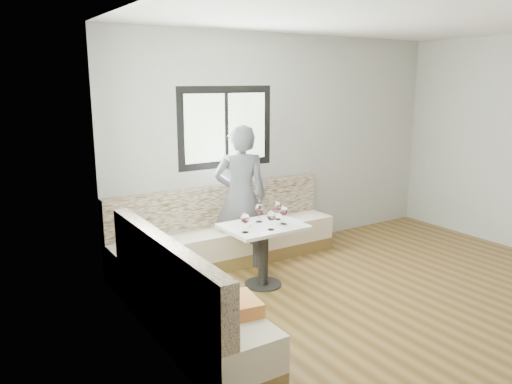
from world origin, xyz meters
TOP-DOWN VIEW (x-y plane):
  - room at (-0.08, 0.08)m, footprint 5.01×5.01m
  - banquette at (-1.59, 1.63)m, footprint 2.90×2.80m
  - table at (-1.05, 1.43)m, footprint 0.85×0.66m
  - person at (-0.95, 2.06)m, footprint 0.74×0.63m
  - olive_ramekin at (-1.24, 1.46)m, footprint 0.09×0.09m
  - wine_glass_a at (-1.35, 1.30)m, footprint 0.09×0.09m
  - wine_glass_b at (-1.08, 1.23)m, footprint 0.09×0.09m
  - wine_glass_c at (-0.84, 1.33)m, footprint 0.09×0.09m
  - wine_glass_d at (-1.02, 1.55)m, footprint 0.09×0.09m
  - wine_glass_e at (-0.79, 1.52)m, footprint 0.09×0.09m

SIDE VIEW (x-z plane):
  - banquette at x=-1.59m, z-range -0.14..0.81m
  - table at x=-1.05m, z-range 0.17..0.86m
  - olive_ramekin at x=-1.24m, z-range 0.69..0.73m
  - wine_glass_a at x=-1.35m, z-range 0.73..0.94m
  - wine_glass_b at x=-1.08m, z-range 0.73..0.94m
  - wine_glass_c at x=-0.84m, z-range 0.73..0.94m
  - wine_glass_d at x=-1.02m, z-range 0.73..0.94m
  - wine_glass_e at x=-0.79m, z-range 0.73..0.94m
  - person at x=-0.95m, z-range 0.00..1.72m
  - room at x=-0.08m, z-range 0.01..2.82m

